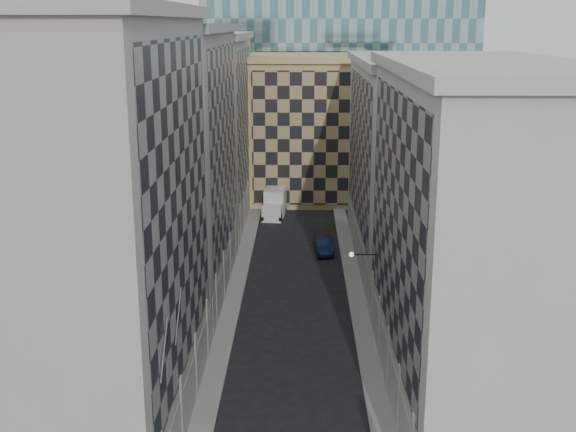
# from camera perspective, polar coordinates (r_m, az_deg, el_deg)

# --- Properties ---
(sidewalk_west) EXTENTS (1.50, 100.00, 0.15)m
(sidewalk_west) POSITION_cam_1_polar(r_m,az_deg,el_deg) (61.34, -4.38, -6.70)
(sidewalk_west) COLOR gray
(sidewalk_west) RESTS_ON ground
(sidewalk_east) EXTENTS (1.50, 100.00, 0.15)m
(sidewalk_east) POSITION_cam_1_polar(r_m,az_deg,el_deg) (61.26, 5.52, -6.76)
(sidewalk_east) COLOR gray
(sidewalk_east) RESTS_ON ground
(bldg_left_a) EXTENTS (10.80, 22.80, 23.70)m
(bldg_left_a) POSITION_cam_1_polar(r_m,az_deg,el_deg) (40.86, -15.09, -0.99)
(bldg_left_a) COLOR #A09B90
(bldg_left_a) RESTS_ON ground
(bldg_left_b) EXTENTS (10.80, 22.80, 22.70)m
(bldg_left_b) POSITION_cam_1_polar(r_m,az_deg,el_deg) (61.84, -9.54, 4.18)
(bldg_left_b) COLOR gray
(bldg_left_b) RESTS_ON ground
(bldg_left_c) EXTENTS (10.80, 22.80, 21.70)m
(bldg_left_c) POSITION_cam_1_polar(r_m,az_deg,el_deg) (83.35, -6.81, 6.70)
(bldg_left_c) COLOR #A09B90
(bldg_left_c) RESTS_ON ground
(bldg_right_a) EXTENTS (10.80, 26.80, 20.70)m
(bldg_right_a) POSITION_cam_1_polar(r_m,az_deg,el_deg) (44.75, 14.49, -1.57)
(bldg_right_a) COLOR #B0ACA2
(bldg_right_a) RESTS_ON ground
(bldg_right_b) EXTENTS (10.80, 28.80, 19.70)m
(bldg_right_b) POSITION_cam_1_polar(r_m,az_deg,el_deg) (70.69, 9.56, 4.31)
(bldg_right_b) COLOR #B0ACA2
(bldg_right_b) RESTS_ON ground
(tan_block) EXTENTS (16.80, 14.80, 18.80)m
(tan_block) POSITION_cam_1_polar(r_m,az_deg,el_deg) (95.55, 1.99, 7.01)
(tan_block) COLOR tan
(tan_block) RESTS_ON ground
(flagpoles_left) EXTENTS (0.10, 6.33, 2.33)m
(flagpoles_left) POSITION_cam_1_polar(r_m,az_deg,el_deg) (36.43, -9.19, -9.03)
(flagpoles_left) COLOR gray
(flagpoles_left) RESTS_ON ground
(bracket_lamp) EXTENTS (1.98, 0.36, 0.36)m
(bracket_lamp) POSITION_cam_1_polar(r_m,az_deg,el_deg) (53.48, 5.23, -3.05)
(bracket_lamp) COLOR black
(bracket_lamp) RESTS_ON ground
(box_truck) EXTENTS (2.87, 6.06, 3.22)m
(box_truck) POSITION_cam_1_polar(r_m,az_deg,el_deg) (87.38, -1.08, 0.89)
(box_truck) COLOR silver
(box_truck) RESTS_ON ground
(dark_car) EXTENTS (2.00, 4.88, 1.57)m
(dark_car) POSITION_cam_1_polar(r_m,az_deg,el_deg) (73.67, 2.84, -2.33)
(dark_car) COLOR #101E3D
(dark_car) RESTS_ON ground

